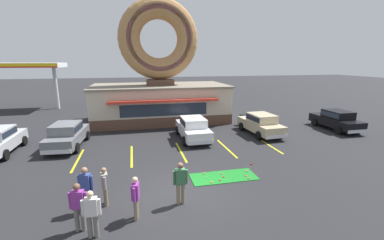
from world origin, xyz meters
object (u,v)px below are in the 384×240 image
Objects in this scene: golf_ball at (207,177)px; car_white at (193,127)px; pedestrian_leather_jacket_man at (78,205)px; car_champagne at (261,123)px; pedestrian_hooded_kid at (180,181)px; pedestrian_beanie_man at (86,187)px; car_grey at (67,134)px; trash_bin at (242,119)px; pedestrian_blue_sweater_man at (136,196)px; pedestrian_crossing_woman at (105,185)px; putting_flag_pin at (250,166)px; pedestrian_clipboard_woman at (92,212)px; car_black at (336,119)px.

car_white reaches higher than golf_ball.
car_white is 10.92m from pedestrian_leather_jacket_man.
car_champagne is 11.42m from pedestrian_hooded_kid.
car_champagne is 2.63× the size of pedestrian_beanie_man.
car_grey is 2.65× the size of pedestrian_beanie_man.
pedestrian_beanie_man is (-5.94, -7.97, 0.11)m from car_white.
pedestrian_hooded_kid is 13.71m from trash_bin.
pedestrian_blue_sweater_man is at bearing -142.21° from golf_ball.
golf_ball is at bearing 17.33° from pedestrian_crossing_woman.
car_champagne is 2.72× the size of pedestrian_leather_jacket_man.
pedestrian_leather_jacket_man is 1.75× the size of trash_bin.
car_champagne reaches higher than putting_flag_pin.
pedestrian_leather_jacket_man is 0.97× the size of pedestrian_beanie_man.
pedestrian_crossing_woman is (-6.73, -1.26, 0.42)m from putting_flag_pin.
trash_bin reaches higher than golf_ball.
pedestrian_clipboard_woman is (-6.94, -3.18, 0.46)m from putting_flag_pin.
putting_flag_pin is 11.84m from car_grey.
pedestrian_clipboard_woman is at bearing -44.59° from pedestrian_leather_jacket_man.
golf_ball is 5.85m from pedestrian_clipboard_woman.
pedestrian_blue_sweater_man is 15.21m from trash_bin.
pedestrian_blue_sweater_man is at bearing -26.74° from pedestrian_beanie_man.
pedestrian_blue_sweater_man is 2.00m from pedestrian_beanie_man.
car_champagne is at bearing 178.95° from car_black.
car_black is at bearing 25.86° from golf_ball.
car_champagne reaches higher than golf_ball.
trash_bin is (5.99, 9.37, 0.45)m from golf_ball.
trash_bin is at bearing 57.42° from golf_ball.
car_champagne is at bearing 39.13° from pedestrian_leather_jacket_man.
car_black is 0.98× the size of car_grey.
car_black and car_grey have the same top height.
pedestrian_clipboard_woman is (-10.88, -9.68, 0.03)m from car_champagne.
golf_ball is at bearing 18.41° from pedestrian_beanie_man.
pedestrian_clipboard_woman reaches higher than car_white.
car_grey is 10.00m from pedestrian_blue_sweater_man.
pedestrian_crossing_woman is at bearing -143.98° from car_champagne.
trash_bin is at bearing 49.85° from pedestrian_clipboard_woman.
pedestrian_clipboard_woman is at bearing -119.93° from car_white.
pedestrian_hooded_kid reaches higher than car_black.
pedestrian_leather_jacket_man is (2.41, -9.33, 0.07)m from car_grey.
car_grey is 1.02× the size of car_white.
pedestrian_hooded_kid reaches higher than car_grey.
car_black is 2.69× the size of pedestrian_leather_jacket_man.
golf_ball is at bearing 37.79° from pedestrian_blue_sweater_man.
car_white is 5.36m from car_champagne.
pedestrian_crossing_woman is 15.06m from trash_bin.
trash_bin is at bearing 12.15° from car_grey.
pedestrian_hooded_kid is at bearing -11.73° from pedestrian_crossing_woman.
car_black is 20.00m from pedestrian_clipboard_woman.
pedestrian_hooded_kid is (-7.79, -8.35, 0.09)m from car_champagne.
putting_flag_pin is 7.54m from pedestrian_beanie_man.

